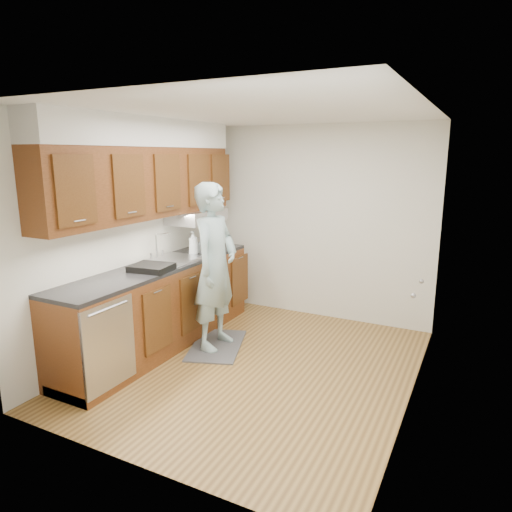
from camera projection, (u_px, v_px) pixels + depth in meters
The scene contains 16 objects.
floor at pixel (257, 366), 4.68m from camera, with size 3.50×3.50×0.00m, color olive.
ceiling at pixel (257, 112), 4.14m from camera, with size 3.50×3.50×0.00m, color white.
wall_left at pixel (137, 235), 5.07m from camera, with size 0.02×3.50×2.50m, color silver.
wall_right at pixel (420, 263), 3.75m from camera, with size 0.02×3.50×2.50m, color silver.
wall_back at pixel (317, 223), 5.93m from camera, with size 3.00×0.02×2.50m, color silver.
counter at pixel (161, 304), 5.10m from camera, with size 0.64×2.80×1.30m.
upper_cabinets at pixel (148, 171), 4.88m from camera, with size 0.47×2.80×1.21m.
closet_door at pixel (421, 280), 4.06m from camera, with size 0.02×1.22×2.05m, color silver.
floor_mat at pixel (217, 345), 5.16m from camera, with size 0.54×0.92×0.02m, color #575759.
person at pixel (215, 256), 4.94m from camera, with size 0.73×0.49×2.07m, color #97B5B7.
soap_bottle_a at pixel (193, 243), 5.45m from camera, with size 0.11×0.11×0.29m, color silver.
soap_bottle_b at pixel (201, 245), 5.58m from camera, with size 0.09×0.09×0.20m, color silver.
soap_bottle_c at pixel (205, 242), 5.87m from camera, with size 0.12×0.12×0.16m, color silver.
soda_can at pixel (201, 248), 5.60m from camera, with size 0.07×0.07×0.12m, color maroon.
steel_can at pixel (205, 251), 5.38m from camera, with size 0.07×0.07×0.13m, color #A5A5AA.
dish_rack at pixel (151, 267), 4.75m from camera, with size 0.40×0.34×0.06m, color black.
Camera 1 is at (1.94, -3.86, 2.12)m, focal length 32.00 mm.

